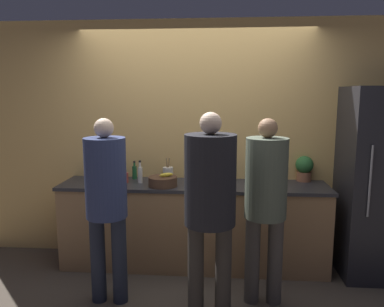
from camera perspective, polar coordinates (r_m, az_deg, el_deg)
The scene contains 15 objects.
ground_plane at distance 3.92m, azimuth -0.17°, elevation -18.59°, with size 14.00×14.00×0.00m, color #4C4238.
wall_back at distance 4.13m, azimuth 0.55°, elevation 1.85°, with size 5.20×0.06×2.60m.
counter at distance 4.05m, azimuth 0.24°, elevation -10.73°, with size 2.78×0.61×0.89m.
refrigerator at distance 4.14m, azimuth 26.45°, elevation -4.07°, with size 0.68×0.67×1.89m.
person_left at distance 3.28m, azimuth -12.92°, elevation -6.24°, with size 0.35×0.35×1.62m.
person_center at distance 2.93m, azimuth 2.77°, elevation -6.46°, with size 0.40×0.40×1.69m.
person_right at distance 3.24m, azimuth 11.16°, elevation -6.31°, with size 0.35×0.35×1.62m.
fruit_bowl at distance 3.81m, azimuth -4.47°, elevation -4.23°, with size 0.29×0.29×0.14m.
utensil_crock at distance 4.08m, azimuth -3.68°, elevation -3.00°, with size 0.11×0.11×0.24m.
bottle_red at distance 3.99m, azimuth 13.61°, elevation -3.61°, with size 0.05×0.05×0.17m.
bottle_clear at distance 3.96m, azimuth -7.91°, elevation -3.13°, with size 0.05×0.05×0.24m.
bottle_green at distance 4.16m, azimuth -8.75°, elevation -2.78°, with size 0.05×0.05×0.20m.
cup_blue at distance 4.05m, azimuth 5.98°, elevation -3.54°, with size 0.09×0.09×0.09m.
cup_red at distance 4.01m, azimuth -10.17°, elevation -3.64°, with size 0.07×0.07×0.10m.
potted_plant at distance 4.17m, azimuth 16.74°, elevation -2.08°, with size 0.19×0.19×0.27m.
Camera 1 is at (0.29, -3.46, 1.82)m, focal length 35.00 mm.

